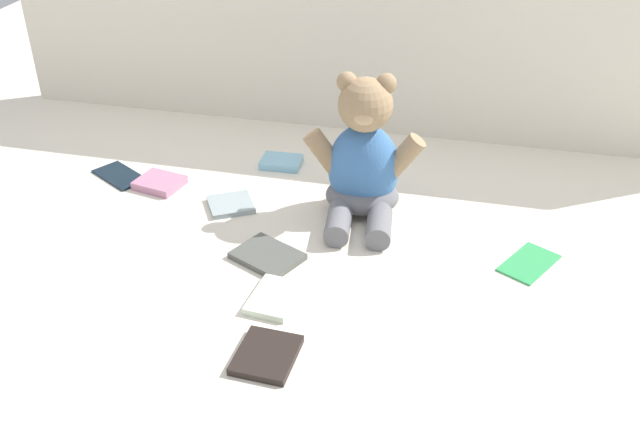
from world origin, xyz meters
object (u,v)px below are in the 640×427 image
object	(u,v)px
book_case_4	(281,162)
book_case_7	(267,256)
book_case_5	(529,262)
book_case_6	(160,183)
teddy_bear	(363,164)
book_case_3	(274,298)
book_case_1	(264,354)
book_case_2	(120,175)
book_case_0	(231,205)

from	to	relation	value
book_case_4	book_case_7	world-z (taller)	book_case_4
book_case_5	book_case_6	size ratio (longest dim) A/B	1.29
book_case_4	book_case_5	xyz separation A→B (m)	(0.56, -0.27, -0.00)
teddy_bear	book_case_5	size ratio (longest dim) A/B	2.42
book_case_3	teddy_bear	bearing A→B (deg)	79.65
book_case_1	book_case_3	bearing A→B (deg)	-77.68
book_case_2	book_case_3	xyz separation A→B (m)	(0.47, -0.35, 0.00)
teddy_bear	book_case_6	xyz separation A→B (m)	(-0.46, -0.00, -0.10)
book_case_1	book_case_4	size ratio (longest dim) A/B	1.16
book_case_3	book_case_4	xyz separation A→B (m)	(-0.13, 0.49, 0.00)
book_case_4	book_case_7	distance (m)	0.38
book_case_5	teddy_bear	bearing A→B (deg)	10.32
teddy_bear	book_case_0	xyz separation A→B (m)	(-0.27, -0.05, -0.11)
book_case_3	book_case_5	distance (m)	0.48
book_case_0	book_case_2	distance (m)	0.30
book_case_2	teddy_bear	bearing A→B (deg)	-60.76
teddy_bear	book_case_1	world-z (taller)	teddy_bear
book_case_3	book_case_4	size ratio (longest dim) A/B	1.15
book_case_4	book_case_1	bearing A→B (deg)	-168.70
book_case_1	book_case_6	world-z (taller)	book_case_6
book_case_1	book_case_6	size ratio (longest dim) A/B	1.12
book_case_1	book_case_3	world-z (taller)	same
book_case_2	book_case_4	distance (m)	0.37
book_case_7	book_case_1	bearing A→B (deg)	-138.60
book_case_1	book_case_0	bearing A→B (deg)	-61.68
book_case_2	book_case_7	world-z (taller)	book_case_7
book_case_6	book_case_5	bearing A→B (deg)	-86.62
book_case_1	book_case_4	bearing A→B (deg)	-73.84
book_case_1	book_case_5	world-z (taller)	book_case_1
book_case_4	book_case_5	size ratio (longest dim) A/B	0.75
teddy_bear	book_case_5	xyz separation A→B (m)	(0.34, -0.12, -0.11)
book_case_5	book_case_7	world-z (taller)	book_case_7
book_case_2	book_case_7	bearing A→B (deg)	-87.67
book_case_6	book_case_4	bearing A→B (deg)	-44.36
book_case_7	book_case_3	bearing A→B (deg)	-132.03
book_case_1	book_case_5	distance (m)	0.54
book_case_5	book_case_0	bearing A→B (deg)	22.99
teddy_bear	book_case_7	size ratio (longest dim) A/B	2.47
teddy_bear	book_case_6	distance (m)	0.47
book_case_3	book_case_7	size ratio (longest dim) A/B	0.88
book_case_1	book_case_6	distance (m)	0.61
book_case_6	book_case_3	bearing A→B (deg)	-120.70
book_case_5	book_case_7	xyz separation A→B (m)	(-0.48, -0.10, 0.00)
book_case_5	book_case_6	distance (m)	0.81
book_case_1	book_case_6	xyz separation A→B (m)	(-0.39, 0.47, 0.00)
book_case_6	book_case_2	bearing A→B (deg)	90.68
book_case_3	book_case_5	bearing A→B (deg)	31.68
book_case_6	book_case_7	distance (m)	0.38
book_case_0	book_case_6	size ratio (longest dim) A/B	0.94
book_case_0	book_case_5	bearing A→B (deg)	-126.75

